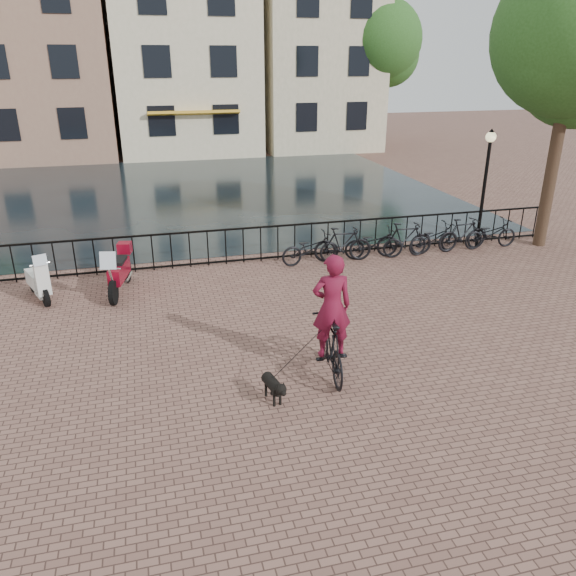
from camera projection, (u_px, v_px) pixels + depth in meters
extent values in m
plane|color=brown|center=(336.00, 429.00, 8.82)|extent=(100.00, 100.00, 0.00)
plane|color=black|center=(205.00, 192.00, 24.30)|extent=(20.00, 20.00, 0.00)
cube|color=black|center=(243.00, 228.00, 15.60)|extent=(20.00, 0.05, 0.05)
cube|color=black|center=(244.00, 260.00, 15.95)|extent=(20.00, 0.05, 0.05)
cube|color=#88614F|center=(39.00, 46.00, 31.64)|extent=(7.50, 9.00, 12.00)
cube|color=beige|center=(183.00, 56.00, 33.69)|extent=(8.00, 9.00, 11.00)
cube|color=gold|center=(194.00, 113.00, 30.59)|extent=(5.00, 0.60, 0.15)
cube|color=tan|center=(311.00, 43.00, 35.26)|extent=(7.00, 9.00, 12.50)
cylinder|color=black|center=(555.00, 153.00, 16.43)|extent=(0.36, 0.36, 5.60)
sphere|color=#244E1A|center=(576.00, 34.00, 15.21)|extent=(4.48, 4.48, 4.48)
cylinder|color=black|center=(378.00, 100.00, 34.64)|extent=(0.36, 0.36, 5.95)
sphere|color=#244E1A|center=(382.00, 40.00, 33.34)|extent=(4.76, 4.76, 4.76)
cylinder|color=black|center=(483.00, 196.00, 16.69)|extent=(0.10, 0.10, 3.20)
sphere|color=beige|center=(491.00, 137.00, 16.04)|extent=(0.30, 0.30, 0.30)
imported|color=black|center=(331.00, 344.00, 10.17)|extent=(0.75, 2.02, 1.18)
imported|color=maroon|center=(332.00, 296.00, 9.81)|extent=(0.90, 0.64, 2.32)
imported|color=black|center=(311.00, 249.00, 15.69)|extent=(1.77, 0.77, 0.90)
imported|color=black|center=(343.00, 244.00, 15.89)|extent=(1.71, 0.66, 1.00)
imported|color=black|center=(374.00, 243.00, 16.13)|extent=(1.78, 0.81, 0.90)
imported|color=black|center=(404.00, 239.00, 16.33)|extent=(1.70, 0.64, 1.00)
imported|color=black|center=(434.00, 238.00, 16.57)|extent=(1.79, 0.85, 0.90)
imported|color=black|center=(463.00, 234.00, 16.78)|extent=(1.70, 0.62, 1.00)
imported|color=black|center=(490.00, 234.00, 17.01)|extent=(1.72, 0.60, 0.90)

